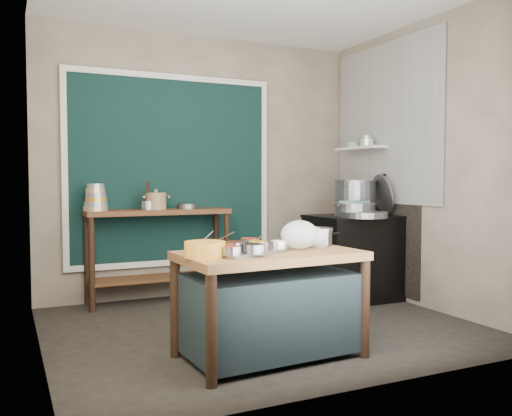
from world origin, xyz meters
name	(u,v)px	position (x,y,z in m)	size (l,w,h in m)	color
floor	(261,327)	(0.00, 0.00, -0.01)	(3.50, 3.00, 0.02)	#2A2520
back_wall	(202,166)	(0.00, 1.51, 1.40)	(3.50, 0.02, 2.80)	gray
left_wall	(36,159)	(-1.76, 0.00, 1.40)	(0.02, 3.00, 2.80)	gray
right_wall	(424,164)	(1.76, 0.00, 1.40)	(0.02, 3.00, 2.80)	gray
curtain_panel	(172,170)	(-0.35, 1.47, 1.35)	(2.10, 0.02, 1.90)	black
curtain_frame	(172,170)	(-0.35, 1.46, 1.35)	(2.22, 0.03, 2.02)	beige
tile_panel	(386,123)	(1.74, 0.55, 1.85)	(0.02, 1.70, 1.70)	#B2B2AA
soot_patch	(379,230)	(1.74, 0.65, 0.70)	(0.01, 1.30, 1.30)	black
wall_shelf	(361,148)	(1.63, 0.85, 1.60)	(0.22, 0.70, 0.03)	beige
prep_table	(270,305)	(-0.29, -0.75, 0.38)	(1.25, 0.72, 0.75)	olive
back_counter	(159,256)	(-0.55, 1.28, 0.47)	(1.45, 0.40, 0.95)	#563418
stove_block	(355,259)	(1.35, 0.55, 0.42)	(0.90, 0.68, 0.85)	black
stove_top	(355,217)	(1.35, 0.55, 0.86)	(0.92, 0.69, 0.03)	black
condiment_tray	(242,252)	(-0.51, -0.75, 0.76)	(0.52, 0.37, 0.02)	gray
condiment_bowls	(237,246)	(-0.56, -0.77, 0.80)	(0.64, 0.46, 0.06)	gray
yellow_basin	(205,249)	(-0.80, -0.83, 0.80)	(0.27, 0.27, 0.10)	gold
saucepan	(317,237)	(0.18, -0.61, 0.82)	(0.25, 0.25, 0.14)	gray
plastic_bag_a	(299,235)	(-0.04, -0.72, 0.85)	(0.28, 0.24, 0.21)	white
plastic_bag_b	(314,237)	(0.11, -0.67, 0.83)	(0.20, 0.17, 0.15)	white
bowl_stack	(95,199)	(-1.17, 1.29, 1.07)	(0.23, 0.23, 0.26)	tan
utensil_cup	(147,205)	(-0.67, 1.25, 0.99)	(0.15, 0.15, 0.09)	gray
ceramic_crock	(156,202)	(-0.58, 1.25, 1.03)	(0.22, 0.22, 0.15)	#927A50
wide_bowl	(187,206)	(-0.25, 1.26, 0.98)	(0.21, 0.21, 0.05)	gray
stock_pot	(355,197)	(1.44, 0.68, 1.06)	(0.47, 0.47, 0.37)	gray
pot_lid	(383,195)	(1.66, 0.50, 1.09)	(0.44, 0.44, 0.02)	gray
steamer	(355,210)	(1.22, 0.38, 0.95)	(0.43, 0.43, 0.14)	gray
green_cloth	(355,202)	(1.22, 0.38, 1.03)	(0.25, 0.19, 0.02)	#5A9385
shallow_pan	(365,215)	(1.22, 0.22, 0.91)	(0.45, 0.45, 0.06)	gray
shelf_bowl_stack	(367,141)	(1.63, 0.74, 1.67)	(0.15, 0.15, 0.12)	silver
shelf_bowl_green	(353,145)	(1.63, 1.00, 1.64)	(0.15, 0.15, 0.05)	gray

